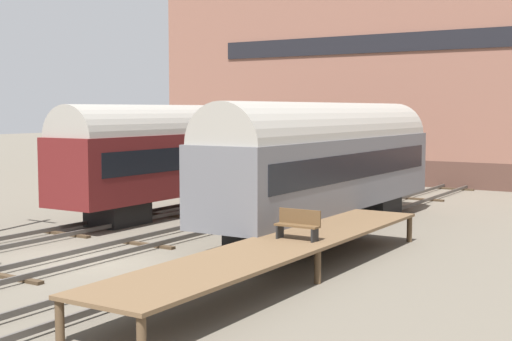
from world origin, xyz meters
name	(u,v)px	position (x,y,z in m)	size (l,w,h in m)	color
ground_plane	(85,261)	(0.00, 0.00, 0.00)	(200.00, 200.00, 0.00)	#60594C
track_left	(2,244)	(-4.16, 0.00, 0.14)	(2.60, 60.00, 0.26)	#4C4742
track_middle	(85,256)	(0.00, 0.00, 0.14)	(2.60, 60.00, 0.26)	#4C4742
track_right	(186,272)	(4.16, 0.00, 0.14)	(2.60, 60.00, 0.26)	#4C4742
train_car_maroon	(198,150)	(-4.16, 11.81, 2.96)	(2.84, 17.73, 5.17)	black
train_car_grey	(327,158)	(4.16, 9.45, 2.97)	(3.03, 15.60, 5.24)	black
station_platform	(283,246)	(6.76, 1.28, 0.98)	(2.57, 15.43, 1.06)	brown
bench	(298,223)	(6.85, 2.03, 1.55)	(1.40, 0.40, 0.91)	brown
warehouse_building	(425,60)	(0.25, 32.94, 8.41)	(37.74, 10.83, 16.82)	#4F342A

